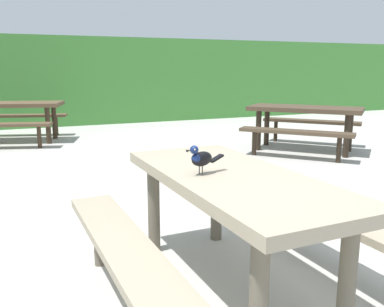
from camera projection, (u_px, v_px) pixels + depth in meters
ground_plane at (234, 305)px, 2.47m from camera, size 60.00×60.00×0.00m
hedge_wall at (57, 80)px, 10.79m from camera, size 28.00×2.39×2.10m
picnic_table_foreground at (232, 203)px, 2.58m from camera, size 1.73×1.82×0.74m
bird_grackle at (200, 158)px, 2.51m from camera, size 0.28×0.12×0.18m
picnic_table_mid_left at (12, 112)px, 7.80m from camera, size 2.13×2.11×0.74m
picnic_table_far_centre at (304, 118)px, 6.95m from camera, size 2.39×2.39×0.74m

